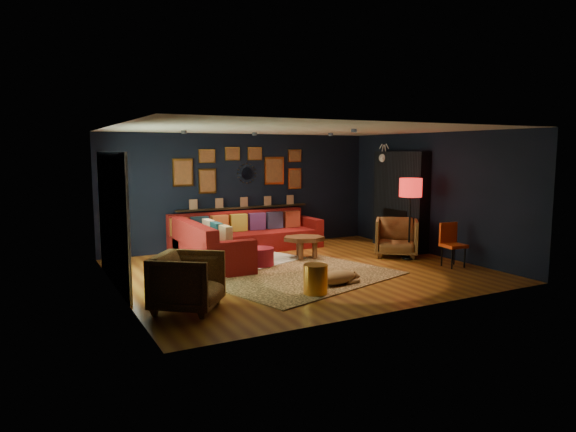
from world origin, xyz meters
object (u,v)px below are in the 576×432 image
orange_chair (451,241)px  floor_lamp (411,191)px  dog (336,275)px  coffee_table (304,241)px  armchair_left (188,279)px  sectional (233,241)px  gold_stool (315,280)px  pouf (261,256)px  armchair_right (396,235)px

orange_chair → floor_lamp: floor_lamp is taller
dog → coffee_table: bearing=70.3°
coffee_table → armchair_left: armchair_left is taller
sectional → gold_stool: bearing=-89.3°
armchair_left → coffee_table: bearing=-17.7°
gold_stool → orange_chair: bearing=8.4°
floor_lamp → dog: (-2.49, -1.10, -1.22)m
pouf → dog: pouf is taller
coffee_table → armchair_left: (-3.12, -2.22, 0.06)m
sectional → armchair_left: (-1.94, -3.16, 0.12)m
sectional → floor_lamp: (3.11, -1.92, 1.08)m
dog → gold_stool: bearing=-156.7°
pouf → armchair_left: size_ratio=0.58×
armchair_left → gold_stool: armchair_left is taller
orange_chair → dog: (-2.75, -0.19, -0.31)m
pouf → floor_lamp: floor_lamp is taller
coffee_table → gold_stool: bearing=-115.7°
sectional → orange_chair: sectional is taller
orange_chair → floor_lamp: 1.31m
sectional → dog: bearing=-78.4°
armchair_left → armchair_right: 5.24m
armchair_left → armchair_right: (5.00, 1.57, -0.00)m
sectional → floor_lamp: size_ratio=2.05×
floor_lamp → armchair_left: bearing=-166.3°
armchair_right → gold_stool: size_ratio=1.86×
coffee_table → gold_stool: size_ratio=2.20×
armchair_left → armchair_right: size_ratio=1.01×
armchair_left → floor_lamp: (5.05, 1.23, 0.96)m
armchair_left → orange_chair: (5.31, 0.33, 0.05)m
armchair_left → armchair_right: bearing=-35.6°
floor_lamp → pouf: bearing=166.0°
sectional → pouf: bearing=-85.4°
armchair_left → dog: armchair_left is taller
sectional → armchair_left: 3.71m
coffee_table → pouf: bearing=-167.9°
armchair_left → sectional: bearing=5.4°
armchair_left → floor_lamp: 5.29m
coffee_table → orange_chair: bearing=-41.0°
coffee_table → gold_stool: (-1.15, -2.39, -0.14)m
armchair_right → orange_chair: bearing=-37.0°
pouf → orange_chair: size_ratio=0.61×
pouf → floor_lamp: bearing=-14.0°
pouf → armchair_right: size_ratio=0.58×
floor_lamp → dog: floor_lamp is taller
dog → armchair_left: bearing=178.6°
coffee_table → floor_lamp: floor_lamp is taller
armchair_right → floor_lamp: (0.05, -0.34, 0.96)m
pouf → dog: 1.92m
pouf → coffee_table: bearing=12.1°
sectional → coffee_table: (1.19, -0.94, 0.06)m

